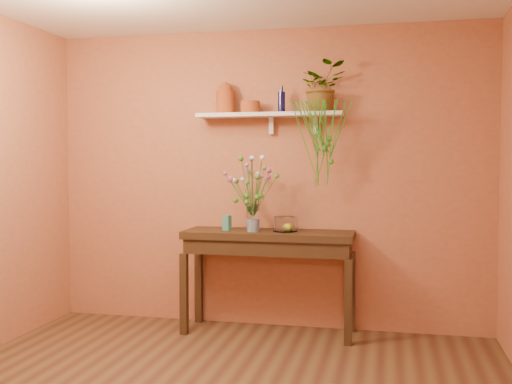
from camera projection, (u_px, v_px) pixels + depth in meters
name	position (u px, v px, depth m)	size (l,w,h in m)	color
room	(198.00, 188.00, 3.50)	(4.04, 4.04, 2.70)	brown
sideboard	(269.00, 246.00, 5.21)	(1.48, 0.48, 0.90)	#362312
wall_shelf	(271.00, 115.00, 5.29)	(1.30, 0.24, 0.19)	white
terracotta_jug	(225.00, 99.00, 5.39)	(0.19, 0.19, 0.28)	#A94523
terracotta_pot	(250.00, 107.00, 5.31)	(0.17, 0.17, 0.11)	#A94523
blue_bottle	(282.00, 102.00, 5.24)	(0.07, 0.07, 0.23)	#0C0A38
spider_plant	(322.00, 87.00, 5.16)	(0.39, 0.33, 0.43)	#377F1C
plant_fronds	(323.00, 139.00, 5.03)	(0.52, 0.33, 0.73)	#377F1C
glass_vase	(253.00, 220.00, 5.17)	(0.11, 0.11, 0.24)	white
bouquet	(250.00, 182.00, 5.16)	(0.47, 0.44, 0.53)	#386B28
glass_bowl	(285.00, 225.00, 5.18)	(0.21, 0.21, 0.13)	white
lemon	(287.00, 227.00, 5.17)	(0.07, 0.07, 0.07)	#FFFC3B
carton	(227.00, 223.00, 5.26)	(0.07, 0.05, 0.13)	#306787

